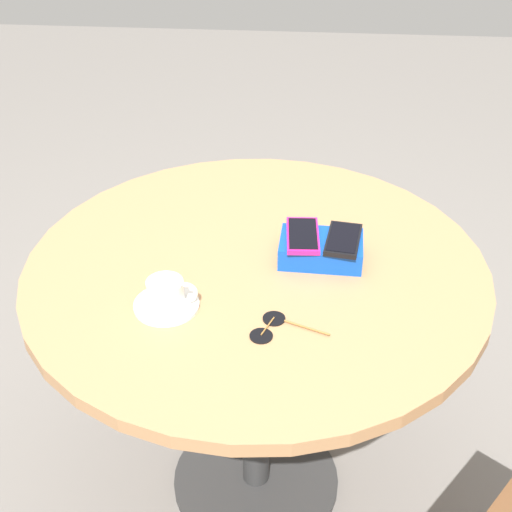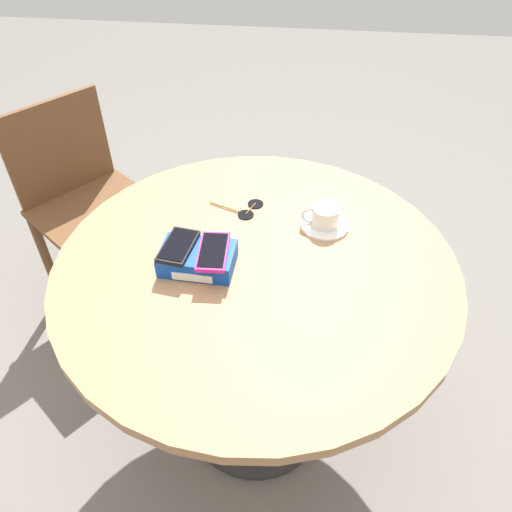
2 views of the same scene
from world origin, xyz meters
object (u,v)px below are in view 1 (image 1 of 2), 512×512
Objects in this scene: phone_magenta at (303,235)px; coffee_cup at (167,292)px; phone_black at (343,239)px; saucer at (167,305)px; sunglasses at (272,327)px; round_table at (256,308)px; phone_box at (321,249)px.

phone_magenta and coffee_cup have the same top height.
phone_black is at bearing -151.56° from coffee_cup.
saucer is at bearing 36.86° from phone_magenta.
saucer is 0.86× the size of sunglasses.
phone_box is (-0.14, -0.03, 0.15)m from round_table.
saucer is (0.16, 0.16, 0.12)m from round_table.
sunglasses is at bearing 59.99° from phone_black.
phone_black and phone_magenta have the same top height.
phone_black is 0.88× the size of sunglasses.
phone_magenta is 1.06× the size of saucer.
coffee_cup is 0.66× the size of sunglasses.
coffee_cup is (0.26, 0.20, -0.02)m from phone_magenta.
saucer is 0.03m from coffee_cup.
phone_black is at bearing 173.78° from phone_box.
coffee_cup is at bearing 32.66° from phone_box.
coffee_cup is (0.16, 0.16, 0.16)m from round_table.
saucer is at bearing 28.28° from phone_black.
coffee_cup reaches higher than sunglasses.
round_table is at bearing -135.04° from coffee_cup.
phone_box is at bearing -147.54° from saucer.
saucer is 1.30× the size of coffee_cup.
coffee_cup is at bearing 44.96° from round_table.
phone_black is 0.28m from sunglasses.
round_table is 0.20m from phone_box.
phone_black is 0.39m from coffee_cup.
round_table is at bearing 19.57° from phone_magenta.
sunglasses reaches higher than round_table.
round_table is at bearing 12.49° from phone_box.
saucer is (0.30, 0.19, -0.02)m from phone_box.
coffee_cup is at bearing -12.97° from sunglasses.
phone_box is at bearing -6.22° from phone_black.
phone_box is at bearing -110.57° from sunglasses.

